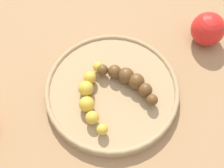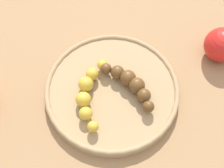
{
  "view_description": "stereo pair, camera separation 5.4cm",
  "coord_description": "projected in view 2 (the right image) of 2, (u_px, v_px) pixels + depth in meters",
  "views": [
    {
      "loc": [
        0.04,
        0.28,
        0.55
      ],
      "look_at": [
        0.0,
        0.0,
        0.04
      ],
      "focal_mm": 49.27,
      "sensor_mm": 36.0,
      "label": 1
    },
    {
      "loc": [
        -0.01,
        0.28,
        0.55
      ],
      "look_at": [
        0.0,
        0.0,
        0.04
      ],
      "focal_mm": 49.27,
      "sensor_mm": 36.0,
      "label": 2
    }
  ],
  "objects": [
    {
      "name": "fruit_bowl",
      "position": [
        112.0,
        90.0,
        0.61
      ],
      "size": [
        0.26,
        0.26,
        0.02
      ],
      "color": "#A08259",
      "rests_on": "ground_plane"
    },
    {
      "name": "apple_red",
      "position": [
        222.0,
        45.0,
        0.63
      ],
      "size": [
        0.07,
        0.07,
        0.07
      ],
      "primitive_type": "sphere",
      "color": "red",
      "rests_on": "ground_plane"
    },
    {
      "name": "ground_plane",
      "position": [
        112.0,
        93.0,
        0.62
      ],
      "size": [
        2.4,
        2.4,
        0.0
      ],
      "primitive_type": "plane",
      "color": "#936D47"
    },
    {
      "name": "banana_spotted",
      "position": [
        88.0,
        93.0,
        0.58
      ],
      "size": [
        0.06,
        0.15,
        0.03
      ],
      "rotation": [
        0.0,
        0.0,
        6.21
      ],
      "color": "gold",
      "rests_on": "fruit_bowl"
    },
    {
      "name": "banana_overripe",
      "position": [
        131.0,
        83.0,
        0.59
      ],
      "size": [
        0.1,
        0.1,
        0.03
      ],
      "rotation": [
        0.0,
        0.0,
        3.95
      ],
      "color": "#593819",
      "rests_on": "fruit_bowl"
    }
  ]
}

